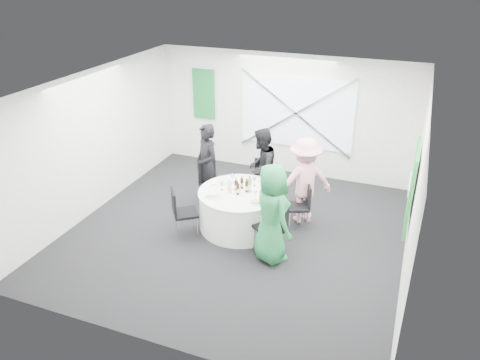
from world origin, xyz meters
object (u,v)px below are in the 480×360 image
(chair_front_right, at_px, (273,226))
(clear_water_bottle, at_px, (229,187))
(chair_back_left, at_px, (210,180))
(chair_back_right, at_px, (302,203))
(person_man_back_left, at_px, (207,165))
(person_woman_pink, at_px, (304,181))
(chair_back, at_px, (262,177))
(person_man_back, at_px, (261,167))
(green_water_bottle, at_px, (250,185))
(chair_front_left, at_px, (181,209))
(banquet_table, at_px, (240,210))
(person_woman_green, at_px, (272,214))

(chair_front_right, xyz_separation_m, clear_water_bottle, (-1.03, 0.58, 0.28))
(chair_back_left, height_order, chair_back_right, chair_back_left)
(person_man_back_left, xyz_separation_m, person_woman_pink, (2.03, 0.01, -0.00))
(chair_back, xyz_separation_m, person_man_back, (0.04, -0.15, 0.30))
(chair_back_left, height_order, clear_water_bottle, clear_water_bottle)
(chair_back, relative_size, clear_water_bottle, 3.18)
(person_woman_pink, relative_size, green_water_bottle, 5.24)
(chair_front_left, bearing_deg, person_man_back, -65.24)
(chair_back_left, xyz_separation_m, chair_front_right, (1.77, -1.30, 0.04))
(chair_back, bearing_deg, green_water_bottle, -81.86)
(banquet_table, bearing_deg, chair_back, 89.31)
(chair_back_right, bearing_deg, chair_front_left, -83.42)
(person_woman_pink, relative_size, person_woman_green, 0.98)
(chair_back, xyz_separation_m, person_woman_pink, (1.03, -0.52, 0.34))
(banquet_table, bearing_deg, green_water_bottle, 20.17)
(clear_water_bottle, bearing_deg, person_woman_pink, 32.10)
(chair_front_left, relative_size, green_water_bottle, 2.86)
(banquet_table, height_order, person_man_back, person_man_back)
(banquet_table, bearing_deg, chair_front_left, -143.93)
(chair_back, distance_m, chair_back_left, 1.08)
(chair_back, bearing_deg, person_woman_pink, -26.14)
(person_woman_pink, bearing_deg, person_man_back_left, -33.36)
(chair_back_right, bearing_deg, clear_water_bottle, -89.99)
(banquet_table, bearing_deg, chair_back_left, 144.63)
(chair_back_left, bearing_deg, clear_water_bottle, -99.32)
(chair_back, relative_size, person_man_back, 0.54)
(person_man_back_left, distance_m, person_woman_green, 2.34)
(banquet_table, bearing_deg, person_man_back_left, 145.39)
(person_man_back, xyz_separation_m, green_water_bottle, (0.11, -1.00, 0.07))
(person_man_back, height_order, person_woman_green, person_woman_green)
(chair_back, relative_size, green_water_bottle, 2.72)
(banquet_table, xyz_separation_m, chair_front_right, (0.85, -0.65, 0.20))
(person_woman_pink, height_order, green_water_bottle, person_woman_pink)
(clear_water_bottle, bearing_deg, banquet_table, 22.64)
(chair_back, xyz_separation_m, person_woman_green, (0.84, -1.96, 0.35))
(chair_front_left, height_order, person_man_back, person_man_back)
(green_water_bottle, bearing_deg, chair_back_left, 151.40)
(chair_back, distance_m, person_man_back_left, 1.18)
(chair_back, relative_size, person_woman_green, 0.51)
(person_woman_green, xyz_separation_m, green_water_bottle, (-0.69, 0.81, 0.02))
(chair_back_left, bearing_deg, person_man_back_left, 101.07)
(chair_back_right, distance_m, person_man_back, 1.23)
(chair_back_right, height_order, person_man_back_left, person_man_back_left)
(chair_front_left, bearing_deg, chair_back_left, -35.59)
(chair_front_right, height_order, clear_water_bottle, clear_water_bottle)
(chair_back, height_order, person_man_back_left, person_man_back_left)
(person_woman_pink, bearing_deg, chair_back_left, -32.35)
(chair_back_left, bearing_deg, chair_back, -23.51)
(banquet_table, height_order, chair_front_right, chair_front_right)
(chair_back, bearing_deg, chair_back_left, -148.18)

